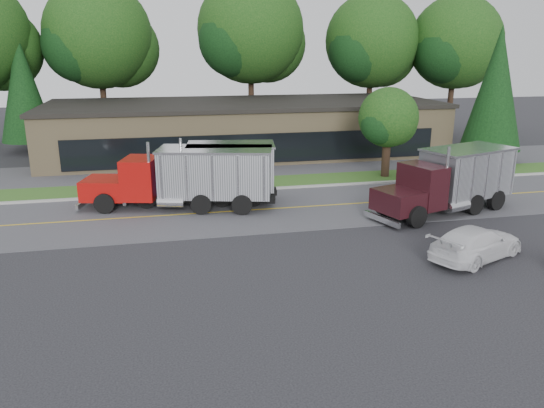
{
  "coord_description": "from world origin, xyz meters",
  "views": [
    {
      "loc": [
        -5.33,
        -18.42,
        8.49
      ],
      "look_at": [
        -0.45,
        3.95,
        1.8
      ],
      "focal_mm": 35.0,
      "sensor_mm": 36.0,
      "label": 1
    }
  ],
  "objects_px": {
    "dump_truck_blue": "(211,171)",
    "dump_truck_maroon": "(451,179)",
    "dump_truck_red": "(190,176)",
    "rally_car": "(476,243)"
  },
  "relations": [
    {
      "from": "dump_truck_maroon",
      "to": "dump_truck_red",
      "type": "bearing_deg",
      "value": -32.64
    },
    {
      "from": "dump_truck_red",
      "to": "rally_car",
      "type": "height_order",
      "value": "dump_truck_red"
    },
    {
      "from": "dump_truck_blue",
      "to": "dump_truck_maroon",
      "type": "relative_size",
      "value": 0.98
    },
    {
      "from": "dump_truck_red",
      "to": "dump_truck_blue",
      "type": "distance_m",
      "value": 1.67
    },
    {
      "from": "dump_truck_red",
      "to": "dump_truck_maroon",
      "type": "relative_size",
      "value": 1.22
    },
    {
      "from": "dump_truck_red",
      "to": "dump_truck_maroon",
      "type": "bearing_deg",
      "value": 179.45
    },
    {
      "from": "dump_truck_red",
      "to": "dump_truck_maroon",
      "type": "height_order",
      "value": "same"
    },
    {
      "from": "dump_truck_red",
      "to": "dump_truck_blue",
      "type": "height_order",
      "value": "same"
    },
    {
      "from": "dump_truck_blue",
      "to": "dump_truck_maroon",
      "type": "bearing_deg",
      "value": 168.43
    },
    {
      "from": "rally_car",
      "to": "dump_truck_red",
      "type": "bearing_deg",
      "value": 23.97
    }
  ]
}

